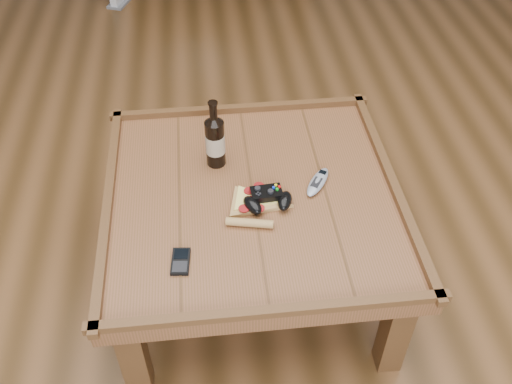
{
  "coord_description": "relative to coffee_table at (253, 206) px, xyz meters",
  "views": [
    {
      "loc": [
        -0.14,
        -1.39,
        1.8
      ],
      "look_at": [
        0.0,
        -0.06,
        0.52
      ],
      "focal_mm": 40.0,
      "sensor_mm": 36.0,
      "label": 1
    }
  ],
  "objects": [
    {
      "name": "ground",
      "position": [
        0.0,
        0.0,
        -0.39
      ],
      "size": [
        6.0,
        6.0,
        0.0
      ],
      "primitive_type": "plane",
      "color": "#462D14",
      "rests_on": "ground"
    },
    {
      "name": "coffee_table",
      "position": [
        0.0,
        0.0,
        0.0
      ],
      "size": [
        1.03,
        1.03,
        0.48
      ],
      "color": "brown",
      "rests_on": "ground"
    },
    {
      "name": "beer_bottle",
      "position": [
        -0.11,
        0.18,
        0.17
      ],
      "size": [
        0.07,
        0.07,
        0.26
      ],
      "color": "black",
      "rests_on": "coffee_table"
    },
    {
      "name": "game_controller",
      "position": [
        0.04,
        -0.05,
        0.08
      ],
      "size": [
        0.18,
        0.13,
        0.05
      ],
      "rotation": [
        0.0,
        0.0,
        0.08
      ],
      "color": "black",
      "rests_on": "coffee_table"
    },
    {
      "name": "pizza_slice",
      "position": [
        -0.01,
        -0.06,
        0.07
      ],
      "size": [
        0.22,
        0.3,
        0.03
      ],
      "rotation": [
        0.0,
        0.0,
        -0.21
      ],
      "color": "tan",
      "rests_on": "coffee_table"
    },
    {
      "name": "smartphone",
      "position": [
        -0.25,
        -0.27,
        0.07
      ],
      "size": [
        0.06,
        0.11,
        0.01
      ],
      "rotation": [
        0.0,
        0.0,
        -0.1
      ],
      "color": "black",
      "rests_on": "coffee_table"
    },
    {
      "name": "remote_control",
      "position": [
        0.23,
        0.03,
        0.07
      ],
      "size": [
        0.13,
        0.16,
        0.02
      ],
      "rotation": [
        0.0,
        0.0,
        -0.57
      ],
      "color": "#8E929A",
      "rests_on": "coffee_table"
    }
  ]
}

